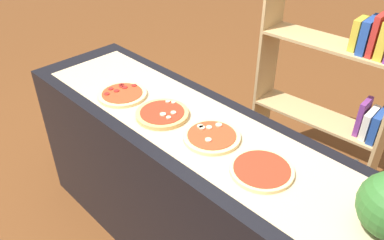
# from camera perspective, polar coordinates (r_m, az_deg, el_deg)

# --- Properties ---
(counter) EXTENTS (2.08, 0.59, 0.91)m
(counter) POSITION_cam_1_polar(r_m,az_deg,el_deg) (2.08, -0.00, -10.82)
(counter) COLOR black
(counter) RESTS_ON ground_plane
(parchment_paper) EXTENTS (1.84, 0.45, 0.00)m
(parchment_paper) POSITION_cam_1_polar(r_m,az_deg,el_deg) (1.79, -0.00, -0.50)
(parchment_paper) COLOR tan
(parchment_paper) RESTS_ON counter
(pizza_pepperoni_0) EXTENTS (0.25, 0.25, 0.02)m
(pizza_pepperoni_0) POSITION_cam_1_polar(r_m,az_deg,el_deg) (2.03, -10.28, 3.77)
(pizza_pepperoni_0) COLOR #E5C17F
(pizza_pepperoni_0) RESTS_ON parchment_paper
(pizza_mushroom_1) EXTENTS (0.25, 0.25, 0.03)m
(pizza_mushroom_1) POSITION_cam_1_polar(r_m,az_deg,el_deg) (1.84, -4.42, 0.92)
(pizza_mushroom_1) COLOR tan
(pizza_mushroom_1) RESTS_ON parchment_paper
(pizza_mushroom_2) EXTENTS (0.25, 0.25, 0.03)m
(pizza_mushroom_2) POSITION_cam_1_polar(r_m,az_deg,el_deg) (1.69, 2.92, -2.44)
(pizza_mushroom_2) COLOR #E5C17F
(pizza_mushroom_2) RESTS_ON parchment_paper
(pizza_plain_3) EXTENTS (0.25, 0.25, 0.02)m
(pizza_plain_3) POSITION_cam_1_polar(r_m,az_deg,el_deg) (1.55, 10.28, -7.29)
(pizza_plain_3) COLOR #E5C17F
(pizza_plain_3) RESTS_ON parchment_paper
(bookshelf) EXTENTS (0.87, 0.29, 1.55)m
(bookshelf) POSITION_cam_1_polar(r_m,az_deg,el_deg) (2.52, 21.06, 4.25)
(bookshelf) COLOR tan
(bookshelf) RESTS_ON ground_plane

